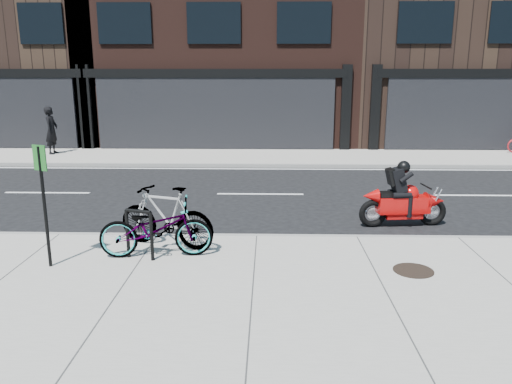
{
  "coord_description": "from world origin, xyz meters",
  "views": [
    {
      "loc": [
        0.23,
        -11.47,
        3.34
      ],
      "look_at": [
        -0.03,
        -1.44,
        0.9
      ],
      "focal_mm": 35.0,
      "sensor_mm": 36.0,
      "label": 1
    }
  ],
  "objects_px": {
    "bike_rack": "(139,230)",
    "manhole_cover": "(413,270)",
    "bicycle_front": "(156,228)",
    "pedestrian": "(52,130)",
    "bicycle_rear": "(166,216)",
    "motorcycle": "(407,200)",
    "sign_post": "(43,195)"
  },
  "relations": [
    {
      "from": "bike_rack",
      "to": "manhole_cover",
      "type": "height_order",
      "value": "bike_rack"
    },
    {
      "from": "bicycle_front",
      "to": "sign_post",
      "type": "relative_size",
      "value": 0.96
    },
    {
      "from": "pedestrian",
      "to": "bicycle_front",
      "type": "bearing_deg",
      "value": -149.97
    },
    {
      "from": "bicycle_rear",
      "to": "pedestrian",
      "type": "xyz_separation_m",
      "value": [
        -6.69,
        10.64,
        0.35
      ]
    },
    {
      "from": "bike_rack",
      "to": "motorcycle",
      "type": "bearing_deg",
      "value": 24.96
    },
    {
      "from": "pedestrian",
      "to": "manhole_cover",
      "type": "bearing_deg",
      "value": -137.48
    },
    {
      "from": "pedestrian",
      "to": "sign_post",
      "type": "bearing_deg",
      "value": -157.8
    },
    {
      "from": "pedestrian",
      "to": "bike_rack",
      "type": "bearing_deg",
      "value": -151.26
    },
    {
      "from": "manhole_cover",
      "to": "sign_post",
      "type": "distance_m",
      "value": 6.2
    },
    {
      "from": "bicycle_rear",
      "to": "manhole_cover",
      "type": "height_order",
      "value": "bicycle_rear"
    },
    {
      "from": "pedestrian",
      "to": "manhole_cover",
      "type": "height_order",
      "value": "pedestrian"
    },
    {
      "from": "bicycle_front",
      "to": "motorcycle",
      "type": "distance_m",
      "value": 5.53
    },
    {
      "from": "manhole_cover",
      "to": "sign_post",
      "type": "bearing_deg",
      "value": 179.46
    },
    {
      "from": "pedestrian",
      "to": "manhole_cover",
      "type": "relative_size",
      "value": 2.81
    },
    {
      "from": "bike_rack",
      "to": "bicycle_front",
      "type": "distance_m",
      "value": 0.29
    },
    {
      "from": "motorcycle",
      "to": "manhole_cover",
      "type": "bearing_deg",
      "value": -108.97
    },
    {
      "from": "bicycle_front",
      "to": "sign_post",
      "type": "xyz_separation_m",
      "value": [
        -1.7,
        -0.51,
        0.71
      ]
    },
    {
      "from": "bicycle_front",
      "to": "manhole_cover",
      "type": "relative_size",
      "value": 3.0
    },
    {
      "from": "motorcycle",
      "to": "manhole_cover",
      "type": "height_order",
      "value": "motorcycle"
    },
    {
      "from": "pedestrian",
      "to": "manhole_cover",
      "type": "xyz_separation_m",
      "value": [
        10.99,
        -11.73,
        -0.92
      ]
    },
    {
      "from": "bicycle_rear",
      "to": "pedestrian",
      "type": "height_order",
      "value": "pedestrian"
    },
    {
      "from": "bike_rack",
      "to": "pedestrian",
      "type": "bearing_deg",
      "value": 119.35
    },
    {
      "from": "bike_rack",
      "to": "manhole_cover",
      "type": "bearing_deg",
      "value": -5.43
    },
    {
      "from": "bicycle_rear",
      "to": "pedestrian",
      "type": "bearing_deg",
      "value": -129.25
    },
    {
      "from": "bicycle_rear",
      "to": "sign_post",
      "type": "xyz_separation_m",
      "value": [
        -1.78,
        -1.03,
        0.65
      ]
    },
    {
      "from": "bike_rack",
      "to": "pedestrian",
      "type": "relative_size",
      "value": 0.48
    },
    {
      "from": "motorcycle",
      "to": "pedestrian",
      "type": "relative_size",
      "value": 1.06
    },
    {
      "from": "bike_rack",
      "to": "bicycle_front",
      "type": "xyz_separation_m",
      "value": [
        0.27,
        0.13,
        -0.01
      ]
    },
    {
      "from": "bike_rack",
      "to": "bicycle_front",
      "type": "bearing_deg",
      "value": 25.29
    },
    {
      "from": "bicycle_rear",
      "to": "manhole_cover",
      "type": "xyz_separation_m",
      "value": [
        4.3,
        -1.09,
        -0.57
      ]
    },
    {
      "from": "bicycle_front",
      "to": "manhole_cover",
      "type": "xyz_separation_m",
      "value": [
        4.37,
        -0.57,
        -0.51
      ]
    },
    {
      "from": "manhole_cover",
      "to": "sign_post",
      "type": "relative_size",
      "value": 0.32
    }
  ]
}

